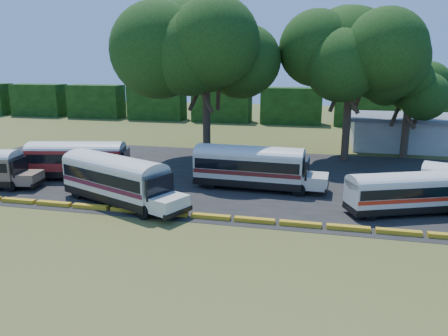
% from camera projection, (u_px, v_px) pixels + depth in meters
% --- Properties ---
extents(ground, '(160.00, 160.00, 0.00)m').
position_uv_depth(ground, '(229.00, 226.00, 28.32)').
color(ground, '#3E4B19').
rests_on(ground, ground).
extents(asphalt_strip, '(64.00, 24.00, 0.02)m').
position_uv_depth(asphalt_strip, '(269.00, 179.00, 39.43)').
color(asphalt_strip, black).
rests_on(asphalt_strip, ground).
extents(curb, '(53.70, 0.45, 0.30)m').
position_uv_depth(curb, '(232.00, 218.00, 29.23)').
color(curb, gold).
rests_on(curb, ground).
extents(terminal_building, '(19.00, 9.00, 4.00)m').
position_uv_depth(terminal_building, '(430.00, 132.00, 52.18)').
color(terminal_building, beige).
rests_on(terminal_building, ground).
extents(treeline_backdrop, '(130.00, 4.00, 6.00)m').
position_uv_depth(treeline_backdrop, '(292.00, 106.00, 72.95)').
color(treeline_backdrop, black).
rests_on(treeline_backdrop, ground).
extents(bus_red, '(10.64, 4.69, 3.40)m').
position_uv_depth(bus_red, '(79.00, 158.00, 39.11)').
color(bus_red, black).
rests_on(bus_red, ground).
extents(bus_cream_west, '(11.17, 6.92, 3.62)m').
position_uv_depth(bus_cream_west, '(116.00, 177.00, 32.27)').
color(bus_cream_west, black).
rests_on(bus_cream_west, ground).
extents(bus_cream_east, '(11.08, 3.18, 3.61)m').
position_uv_depth(bus_cream_east, '(252.00, 165.00, 36.06)').
color(bus_cream_east, black).
rests_on(bus_cream_east, ground).
extents(bus_white_red, '(9.13, 5.44, 2.95)m').
position_uv_depth(bus_white_red, '(403.00, 191.00, 30.14)').
color(bus_white_red, black).
rests_on(bus_white_red, ground).
extents(tree_west, '(12.45, 12.45, 16.33)m').
position_uv_depth(tree_west, '(206.00, 47.00, 44.09)').
color(tree_west, '#38241C').
rests_on(tree_west, ground).
extents(tree_center, '(11.73, 11.73, 15.79)m').
position_uv_depth(tree_center, '(352.00, 50.00, 44.30)').
color(tree_center, '#38241C').
rests_on(tree_center, ground).
extents(tree_east, '(7.02, 7.02, 10.36)m').
position_uv_depth(tree_east, '(410.00, 87.00, 46.32)').
color(tree_east, '#38241C').
rests_on(tree_east, ground).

